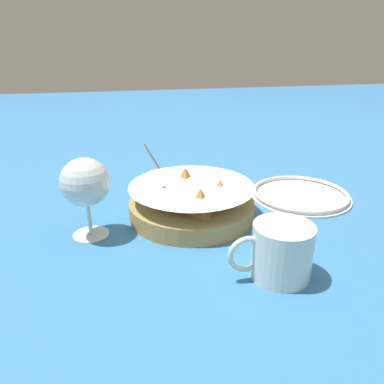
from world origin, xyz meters
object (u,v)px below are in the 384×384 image
(wine_glass, at_px, (85,184))
(side_plate, at_px, (300,194))
(sauce_cup, at_px, (160,177))
(beer_mug, at_px, (281,253))
(food_basket, at_px, (192,203))

(wine_glass, xyz_separation_m, side_plate, (-0.47, -0.08, -0.09))
(sauce_cup, distance_m, wine_glass, 0.30)
(wine_glass, bearing_deg, side_plate, -170.14)
(side_plate, bearing_deg, sauce_cup, -26.20)
(beer_mug, bearing_deg, food_basket, -68.64)
(food_basket, xyz_separation_m, wine_glass, (0.20, 0.03, 0.07))
(food_basket, relative_size, beer_mug, 1.99)
(food_basket, distance_m, beer_mug, 0.25)
(beer_mug, bearing_deg, sauce_cup, -73.22)
(sauce_cup, xyz_separation_m, beer_mug, (-0.13, 0.43, 0.02))
(food_basket, relative_size, sauce_cup, 2.35)
(sauce_cup, xyz_separation_m, wine_glass, (0.16, 0.23, 0.08))
(food_basket, xyz_separation_m, beer_mug, (-0.09, 0.23, 0.01))
(wine_glass, bearing_deg, food_basket, -170.59)
(side_plate, bearing_deg, beer_mug, 57.38)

